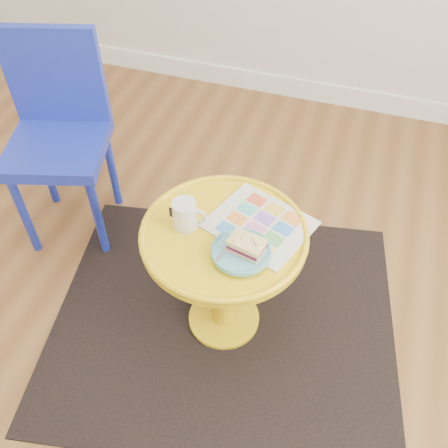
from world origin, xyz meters
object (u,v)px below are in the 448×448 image
(mug, at_px, (185,214))
(plate, at_px, (241,252))
(side_table, at_px, (224,261))
(chair, at_px, (58,127))
(newspaper, at_px, (260,224))

(mug, distance_m, plate, 0.22)
(side_table, xyz_separation_m, chair, (-0.81, 0.34, 0.13))
(side_table, relative_size, chair, 0.62)
(side_table, bearing_deg, newspaper, 34.77)
(chair, height_order, mug, chair)
(plate, bearing_deg, side_table, 136.77)
(newspaper, bearing_deg, plate, -78.03)
(side_table, relative_size, plate, 2.96)
(side_table, distance_m, chair, 0.89)
(side_table, xyz_separation_m, mug, (-0.12, -0.01, 0.20))
(chair, height_order, newspaper, chair)
(side_table, relative_size, newspaper, 1.76)
(chair, bearing_deg, plate, -41.39)
(newspaper, bearing_deg, chair, -176.93)
(chair, bearing_deg, mug, -43.51)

